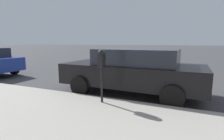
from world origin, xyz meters
name	(u,v)px	position (x,y,z in m)	size (l,w,h in m)	color
ground_plane	(126,85)	(0.00, 0.00, 0.00)	(220.00, 220.00, 0.00)	#424244
parking_meter	(102,62)	(-2.62, -0.17, 1.20)	(0.21, 0.19, 1.42)	black
car_black	(133,70)	(-1.05, -0.57, 0.80)	(2.23, 4.69, 1.51)	black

